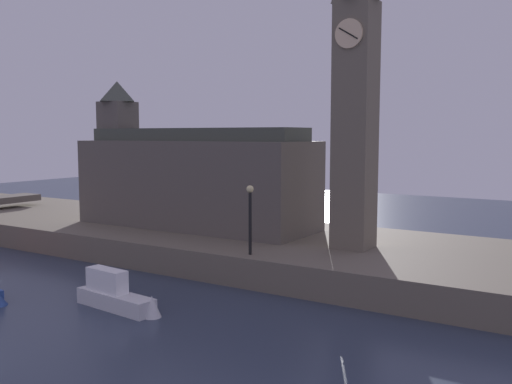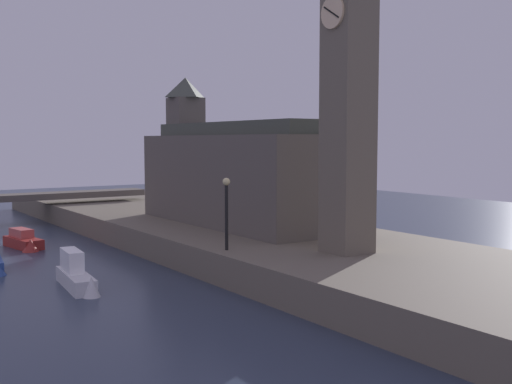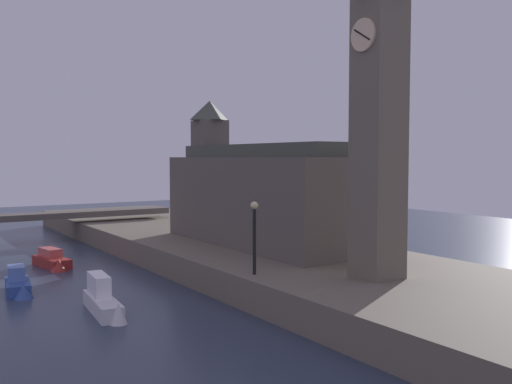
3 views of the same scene
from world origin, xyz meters
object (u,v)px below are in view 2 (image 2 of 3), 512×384
at_px(clock_tower, 349,65).
at_px(parliament_hall, 233,173).
at_px(streetlamp, 226,204).
at_px(boat_ferry_white, 77,276).
at_px(boat_dinghy_red, 25,242).

distance_m(clock_tower, parliament_hall, 13.04).
bearing_deg(streetlamp, parliament_hall, 146.13).
height_order(parliament_hall, streetlamp, parliament_hall).
distance_m(parliament_hall, streetlamp, 9.91).
relative_size(clock_tower, parliament_hall, 1.04).
bearing_deg(boat_ferry_white, parliament_hall, 115.67).
xyz_separation_m(clock_tower, boat_dinghy_red, (-18.33, -9.85, -9.58)).
bearing_deg(parliament_hall, boat_dinghy_red, -120.49).
bearing_deg(parliament_hall, streetlamp, -33.87).
xyz_separation_m(clock_tower, streetlamp, (-3.61, -4.27, -6.35)).
height_order(parliament_hall, boat_ferry_white, parliament_hall).
xyz_separation_m(clock_tower, parliament_hall, (-11.80, 1.23, -5.40)).
relative_size(streetlamp, boat_ferry_white, 0.74).
relative_size(parliament_hall, boat_ferry_white, 3.41).
xyz_separation_m(parliament_hall, boat_dinghy_red, (-6.53, -11.09, -4.18)).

